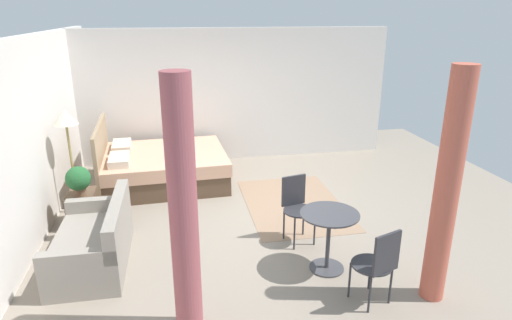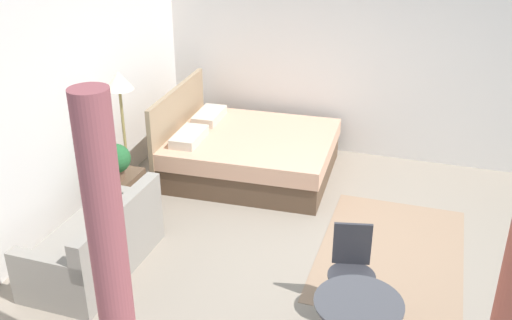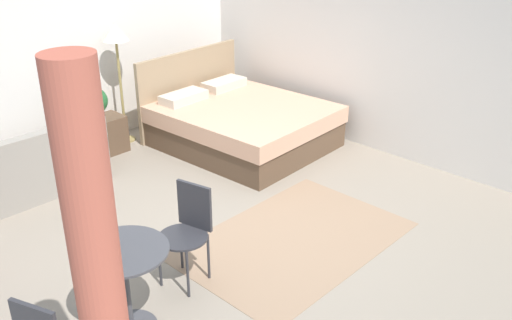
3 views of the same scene
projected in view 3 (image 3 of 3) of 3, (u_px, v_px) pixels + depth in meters
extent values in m
cube|color=gray|center=(244.00, 226.00, 5.87)|extent=(8.35, 9.30, 0.02)
cube|color=silver|center=(69.00, 48.00, 7.28)|extent=(8.35, 0.12, 2.65)
cube|color=silver|center=(394.00, 53.00, 7.07)|extent=(0.12, 6.30, 2.65)
cube|color=#93755B|center=(294.00, 239.00, 5.62)|extent=(2.24, 1.50, 0.01)
cube|color=brown|center=(245.00, 134.00, 7.69)|extent=(1.88, 2.14, 0.34)
cube|color=tan|center=(244.00, 114.00, 7.57)|extent=(1.92, 2.18, 0.22)
cube|color=#997F60|center=(190.00, 90.00, 8.15)|extent=(1.85, 0.14, 1.14)
cube|color=beige|center=(184.00, 97.00, 7.67)|extent=(0.66, 0.35, 0.12)
cube|color=beige|center=(224.00, 84.00, 8.21)|extent=(0.66, 0.35, 0.12)
cube|color=gray|center=(35.00, 173.00, 6.54)|extent=(1.52, 0.83, 0.40)
cube|color=gray|center=(43.00, 149.00, 6.16)|extent=(1.51, 0.15, 0.40)
cube|color=gray|center=(85.00, 134.00, 6.86)|extent=(0.15, 0.82, 0.17)
cube|color=brown|center=(105.00, 135.00, 7.45)|extent=(0.51, 0.37, 0.49)
cylinder|color=brown|center=(96.00, 116.00, 7.25)|extent=(0.17, 0.17, 0.11)
sphere|color=#235B2D|center=(94.00, 101.00, 7.16)|extent=(0.34, 0.34, 0.34)
cylinder|color=#99844C|center=(126.00, 139.00, 7.93)|extent=(0.26, 0.26, 0.02)
cylinder|color=#99844C|center=(121.00, 91.00, 7.63)|extent=(0.04, 0.04, 1.37)
cone|color=beige|center=(115.00, 32.00, 7.30)|extent=(0.35, 0.35, 0.22)
cylinder|color=#3F3F44|center=(127.00, 292.00, 4.31)|extent=(0.05, 0.05, 0.72)
cylinder|color=#3F3F44|center=(122.00, 251.00, 4.16)|extent=(0.69, 0.69, 0.02)
cylinder|color=#2D2D33|center=(160.00, 264.00, 4.87)|extent=(0.02, 0.02, 0.45)
cylinder|color=#2D2D33|center=(188.00, 275.00, 4.73)|extent=(0.02, 0.02, 0.45)
cylinder|color=#2D2D33|center=(181.00, 247.00, 5.10)|extent=(0.02, 0.02, 0.45)
cylinder|color=#2D2D33|center=(209.00, 257.00, 4.96)|extent=(0.02, 0.02, 0.45)
cylinder|color=#2D2D33|center=(183.00, 237.00, 4.81)|extent=(0.51, 0.51, 0.02)
cube|color=#2D2D33|center=(195.00, 206.00, 4.86)|extent=(0.10, 0.34, 0.42)
cylinder|color=#C15B47|center=(101.00, 295.00, 2.88)|extent=(0.25, 0.25, 2.49)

